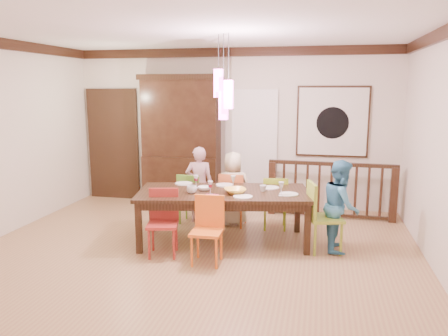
% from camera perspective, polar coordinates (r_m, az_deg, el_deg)
% --- Properties ---
extents(floor, '(6.00, 6.00, 0.00)m').
position_cam_1_polar(floor, '(6.11, -3.57, -10.60)').
color(floor, '#9F714D').
rests_on(floor, ground).
extents(ceiling, '(6.00, 6.00, 0.00)m').
position_cam_1_polar(ceiling, '(5.74, -3.92, 17.52)').
color(ceiling, white).
rests_on(ceiling, wall_back).
extents(wall_back, '(6.00, 0.00, 6.00)m').
position_cam_1_polar(wall_back, '(8.16, 1.16, 5.25)').
color(wall_back, beige).
rests_on(wall_back, floor).
extents(wall_right, '(0.00, 5.00, 5.00)m').
position_cam_1_polar(wall_right, '(5.70, 26.65, 1.86)').
color(wall_right, beige).
rests_on(wall_right, floor).
extents(crown_molding, '(6.00, 5.00, 0.16)m').
position_cam_1_polar(crown_molding, '(5.73, -3.91, 16.73)').
color(crown_molding, black).
rests_on(crown_molding, wall_back).
extents(panel_door, '(1.04, 0.07, 2.24)m').
position_cam_1_polar(panel_door, '(8.94, -14.19, 2.82)').
color(panel_door, black).
rests_on(panel_door, wall_back).
extents(white_doorway, '(0.97, 0.05, 2.22)m').
position_cam_1_polar(white_doorway, '(8.11, 3.52, 2.36)').
color(white_doorway, silver).
rests_on(white_doorway, wall_back).
extents(painting, '(1.25, 0.06, 1.25)m').
position_cam_1_polar(painting, '(7.96, 13.99, 5.89)').
color(painting, black).
rests_on(painting, wall_back).
extents(pendant_cluster, '(0.27, 0.21, 1.14)m').
position_cam_1_polar(pendant_cluster, '(6.01, -0.06, 9.65)').
color(pendant_cluster, '#EF47BF').
rests_on(pendant_cluster, ceiling).
extents(dining_table, '(2.56, 1.53, 0.75)m').
position_cam_1_polar(dining_table, '(6.20, -0.06, -3.69)').
color(dining_table, black).
rests_on(dining_table, floor).
extents(chair_far_left, '(0.39, 0.39, 0.83)m').
position_cam_1_polar(chair_far_left, '(7.16, -4.26, -3.45)').
color(chair_far_left, '#649C2D').
rests_on(chair_far_left, floor).
extents(chair_far_mid, '(0.41, 0.41, 0.87)m').
position_cam_1_polar(chair_far_mid, '(6.99, 1.26, -3.57)').
color(chair_far_mid, '#BC5828').
rests_on(chair_far_mid, floor).
extents(chair_far_right, '(0.42, 0.42, 0.84)m').
position_cam_1_polar(chair_far_right, '(6.89, 6.68, -4.00)').
color(chair_far_right, olive).
rests_on(chair_far_right, floor).
extents(chair_near_left, '(0.47, 0.47, 0.87)m').
position_cam_1_polar(chair_near_left, '(5.81, -8.03, -6.59)').
color(chair_near_left, maroon).
rests_on(chair_near_left, floor).
extents(chair_near_mid, '(0.39, 0.39, 0.85)m').
position_cam_1_polar(chair_near_mid, '(5.50, -2.28, -7.63)').
color(chair_near_mid, orange).
rests_on(chair_near_mid, floor).
extents(chair_end_right, '(0.53, 0.53, 0.95)m').
position_cam_1_polar(chair_end_right, '(6.03, 13.11, -5.65)').
color(chair_end_right, '#89A22E').
rests_on(chair_end_right, floor).
extents(china_hutch, '(1.54, 0.46, 2.43)m').
position_cam_1_polar(china_hutch, '(8.23, -5.62, 3.62)').
color(china_hutch, black).
rests_on(china_hutch, floor).
extents(balustrade, '(2.13, 0.17, 0.96)m').
position_cam_1_polar(balustrade, '(7.62, 13.80, -2.68)').
color(balustrade, black).
rests_on(balustrade, floor).
extents(person_far_left, '(0.50, 0.37, 1.25)m').
position_cam_1_polar(person_far_left, '(7.17, -3.25, -2.16)').
color(person_far_left, '#EDB4C4').
rests_on(person_far_left, floor).
extents(person_far_mid, '(0.65, 0.50, 1.19)m').
position_cam_1_polar(person_far_mid, '(7.02, 1.20, -2.68)').
color(person_far_mid, beige).
rests_on(person_far_mid, floor).
extents(person_end_right, '(0.48, 0.61, 1.25)m').
position_cam_1_polar(person_end_right, '(6.12, 15.02, -4.76)').
color(person_end_right, teal).
rests_on(person_end_right, floor).
extents(serving_bowl, '(0.40, 0.40, 0.07)m').
position_cam_1_polar(serving_bowl, '(6.03, 1.46, -3.01)').
color(serving_bowl, gold).
rests_on(serving_bowl, dining_table).
extents(small_bowl, '(0.22, 0.22, 0.06)m').
position_cam_1_polar(small_bowl, '(6.22, -2.59, -2.69)').
color(small_bowl, white).
rests_on(small_bowl, dining_table).
extents(cup_left, '(0.17, 0.17, 0.11)m').
position_cam_1_polar(cup_left, '(6.05, -4.24, -2.82)').
color(cup_left, silver).
rests_on(cup_left, dining_table).
extents(cup_right, '(0.11, 0.11, 0.09)m').
position_cam_1_polar(cup_right, '(6.18, 5.13, -2.65)').
color(cup_right, silver).
rests_on(cup_right, dining_table).
extents(plate_far_left, '(0.26, 0.26, 0.01)m').
position_cam_1_polar(plate_far_left, '(6.66, -5.29, -2.01)').
color(plate_far_left, white).
rests_on(plate_far_left, dining_table).
extents(plate_far_mid, '(0.26, 0.26, 0.01)m').
position_cam_1_polar(plate_far_mid, '(6.53, 0.06, -2.23)').
color(plate_far_mid, white).
rests_on(plate_far_mid, dining_table).
extents(plate_far_right, '(0.26, 0.26, 0.01)m').
position_cam_1_polar(plate_far_right, '(6.39, 6.07, -2.56)').
color(plate_far_right, white).
rests_on(plate_far_right, dining_table).
extents(plate_near_left, '(0.26, 0.26, 0.01)m').
position_cam_1_polar(plate_near_left, '(6.11, -7.65, -3.20)').
color(plate_near_left, white).
rests_on(plate_near_left, dining_table).
extents(plate_near_mid, '(0.26, 0.26, 0.01)m').
position_cam_1_polar(plate_near_mid, '(5.84, 2.49, -3.76)').
color(plate_near_mid, white).
rests_on(plate_near_mid, dining_table).
extents(plate_end_right, '(0.26, 0.26, 0.01)m').
position_cam_1_polar(plate_end_right, '(6.04, 8.46, -3.40)').
color(plate_end_right, white).
rests_on(plate_end_right, dining_table).
extents(wine_glass_a, '(0.08, 0.08, 0.19)m').
position_cam_1_polar(wine_glass_a, '(6.37, -3.67, -1.77)').
color(wine_glass_a, '#590C19').
rests_on(wine_glass_a, dining_table).
extents(wine_glass_b, '(0.08, 0.08, 0.19)m').
position_cam_1_polar(wine_glass_b, '(6.31, 1.20, -1.87)').
color(wine_glass_b, silver).
rests_on(wine_glass_b, dining_table).
extents(wine_glass_c, '(0.08, 0.08, 0.19)m').
position_cam_1_polar(wine_glass_c, '(5.96, -1.80, -2.62)').
color(wine_glass_c, '#590C19').
rests_on(wine_glass_c, dining_table).
extents(wine_glass_d, '(0.08, 0.08, 0.19)m').
position_cam_1_polar(wine_glass_d, '(5.95, 7.48, -2.72)').
color(wine_glass_d, silver).
rests_on(wine_glass_d, dining_table).
extents(napkin, '(0.18, 0.14, 0.01)m').
position_cam_1_polar(napkin, '(5.88, -1.68, -3.65)').
color(napkin, '#D83359').
rests_on(napkin, dining_table).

